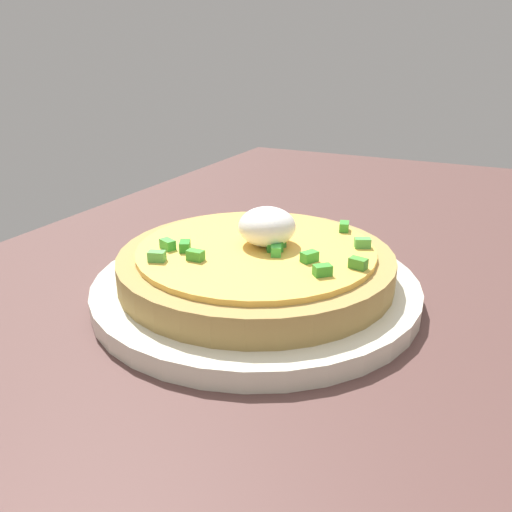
# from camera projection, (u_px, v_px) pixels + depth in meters

# --- Properties ---
(dining_table) EXTENTS (1.14, 0.82, 0.03)m
(dining_table) POSITION_uv_depth(u_px,v_px,m) (396.00, 300.00, 0.46)
(dining_table) COLOR brown
(dining_table) RESTS_ON ground
(plate) EXTENTS (0.27, 0.27, 0.02)m
(plate) POSITION_uv_depth(u_px,v_px,m) (256.00, 287.00, 0.43)
(plate) COLOR silver
(plate) RESTS_ON dining_table
(pizza) EXTENTS (0.23, 0.23, 0.06)m
(pizza) POSITION_uv_depth(u_px,v_px,m) (257.00, 261.00, 0.42)
(pizza) COLOR #AD8D4D
(pizza) RESTS_ON plate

